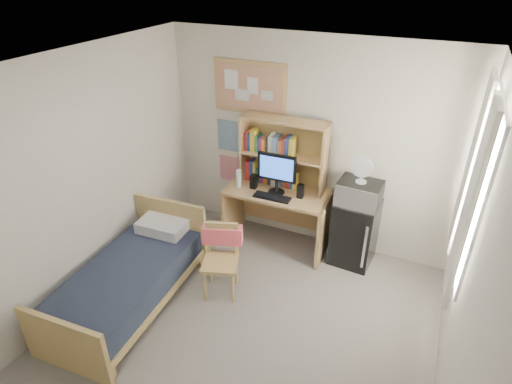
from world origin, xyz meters
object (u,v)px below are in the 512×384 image
at_px(speaker_right, 300,191).
at_px(microwave, 359,193).
at_px(bulletin_board, 250,88).
at_px(monitor, 277,174).
at_px(desk, 277,218).
at_px(speaker_left, 254,181).
at_px(desk_chair, 220,262).
at_px(desk_fan, 363,170).
at_px(bed, 128,286).
at_px(mini_fridge, 354,232).

relative_size(speaker_right, microwave, 0.36).
height_order(bulletin_board, monitor, bulletin_board).
bearing_deg(desk, speaker_left, -168.69).
xyz_separation_m(desk, speaker_right, (0.30, -0.05, 0.48)).
relative_size(desk_chair, speaker_left, 4.46).
xyz_separation_m(desk, desk_fan, (0.97, 0.06, 0.85)).
distance_m(bulletin_board, bed, 2.65).
distance_m(bulletin_board, desk, 1.64).
bearing_deg(bulletin_board, speaker_left, -59.90).
xyz_separation_m(microwave, desk_fan, (0.00, 0.00, 0.29)).
bearing_deg(bed, speaker_left, 62.62).
distance_m(desk_chair, desk_fan, 1.86).
distance_m(mini_fridge, microwave, 0.55).
xyz_separation_m(desk_chair, speaker_left, (-0.08, 1.03, 0.48)).
bearing_deg(bed, desk, 55.45).
height_order(bed, desk_fan, desk_fan).
bearing_deg(bulletin_board, speaker_right, -24.43).
bearing_deg(microwave, speaker_right, -166.87).
bearing_deg(speaker_right, bed, -130.57).
xyz_separation_m(bulletin_board, mini_fridge, (1.49, -0.24, -1.51)).
xyz_separation_m(bed, speaker_right, (1.32, 1.62, 0.64)).
xyz_separation_m(bed, speaker_left, (0.73, 1.61, 0.64)).
distance_m(desk, bed, 1.97).
relative_size(bed, speaker_left, 9.69).
bearing_deg(microwave, mini_fridge, 90.00).
distance_m(desk, mini_fridge, 0.97).
height_order(bulletin_board, desk_fan, bulletin_board).
xyz_separation_m(bulletin_board, bed, (-0.50, -2.00, -1.68)).
xyz_separation_m(bulletin_board, speaker_right, (0.82, -0.37, -1.04)).
height_order(mini_fridge, bed, mini_fridge).
height_order(bulletin_board, speaker_right, bulletin_board).
height_order(desk, speaker_right, speaker_right).
bearing_deg(speaker_left, speaker_right, 0.00).
relative_size(bed, monitor, 3.53).
distance_m(speaker_right, desk_fan, 0.77).
distance_m(desk, speaker_right, 0.57).
distance_m(bulletin_board, mini_fridge, 2.14).
distance_m(mini_fridge, speaker_right, 0.83).
bearing_deg(speaker_left, desk, 11.31).
bearing_deg(monitor, mini_fridge, 6.80).
bearing_deg(desk_fan, bulletin_board, 173.61).
bearing_deg(bed, monitor, 54.48).
bearing_deg(mini_fridge, bed, -134.99).
height_order(monitor, desk_fan, desk_fan).
distance_m(bed, monitor, 2.07).
relative_size(mini_fridge, bed, 0.46).
xyz_separation_m(mini_fridge, monitor, (-0.97, -0.14, 0.64)).
relative_size(desk_chair, monitor, 1.62).
bearing_deg(desk_chair, desk_fan, 25.02).
bearing_deg(bulletin_board, microwave, -10.05).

